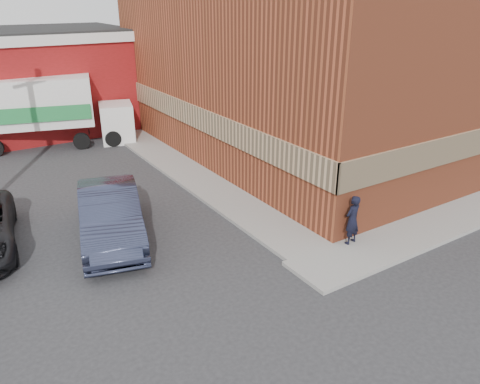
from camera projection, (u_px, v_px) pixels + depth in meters
ground at (295, 260)px, 13.93m from camera, size 90.00×90.00×0.00m
brick_building at (319, 52)px, 23.30m from camera, size 14.25×18.25×9.36m
sidewalk_south at (473, 211)px, 16.93m from camera, size 16.00×1.80×0.12m
sidewalk_west at (180, 168)px, 21.18m from camera, size 1.80×18.00×0.12m
man at (352, 220)px, 14.37m from camera, size 0.64×0.47×1.59m
sedan at (110, 215)px, 14.83m from camera, size 3.08×5.50×1.72m
box_truck at (50, 107)px, 23.64m from camera, size 7.47×3.92×3.54m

